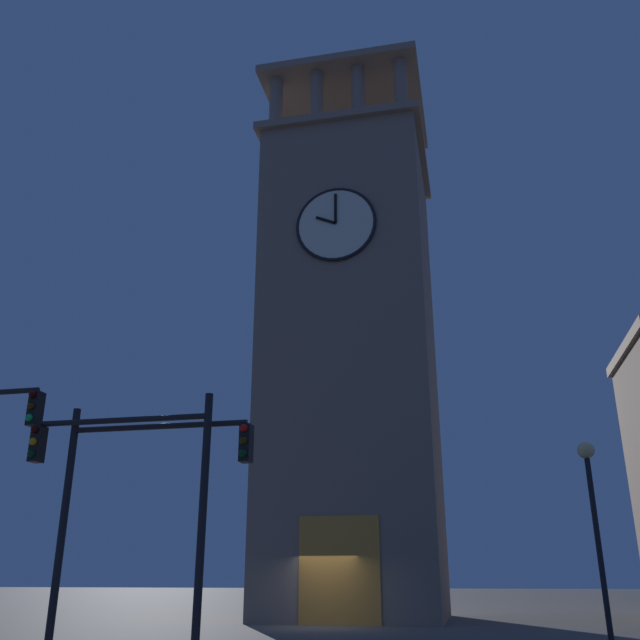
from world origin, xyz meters
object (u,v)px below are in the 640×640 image
(traffic_signal_mid, at_px, (141,481))
(street_lamp, at_px, (593,501))
(traffic_signal_near, at_px, (129,486))
(clocktower, at_px, (353,354))

(traffic_signal_mid, bearing_deg, street_lamp, -146.05)
(traffic_signal_mid, bearing_deg, traffic_signal_near, -35.49)
(traffic_signal_near, height_order, traffic_signal_mid, traffic_signal_mid)
(clocktower, bearing_deg, traffic_signal_near, 85.48)
(street_lamp, bearing_deg, clocktower, -57.27)
(traffic_signal_near, relative_size, street_lamp, 1.01)
(clocktower, height_order, traffic_signal_near, clocktower)
(clocktower, distance_m, traffic_signal_near, 20.82)
(traffic_signal_mid, bearing_deg, clocktower, -93.36)
(clocktower, xyz_separation_m, street_lamp, (-8.26, 12.86, -8.49))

